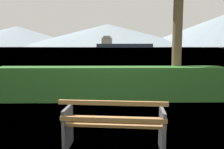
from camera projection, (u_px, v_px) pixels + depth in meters
The scene contains 7 objects.
ground_plane at pixel (114, 148), 3.73m from camera, with size 1400.00×1400.00×0.00m, color olive.
water_surface at pixel (108, 47), 308.06m from camera, with size 620.00×620.00×0.00m, color slate.
park_bench at pixel (114, 125), 3.62m from camera, with size 1.65×0.73×0.87m.
hedge_row at pixel (111, 84), 7.02m from camera, with size 6.83×0.72×1.03m, color #285B23.
cargo_ship_large at pixel (120, 44), 277.80m from camera, with size 68.13×18.16×14.02m.
sailboat_mid at pixel (221, 47), 223.96m from camera, with size 5.67×7.77×1.50m.
distant_hills at pixel (145, 33), 551.05m from camera, with size 882.64×446.91×77.97m.
Camera 1 is at (-0.10, -3.55, 1.65)m, focal length 36.81 mm.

